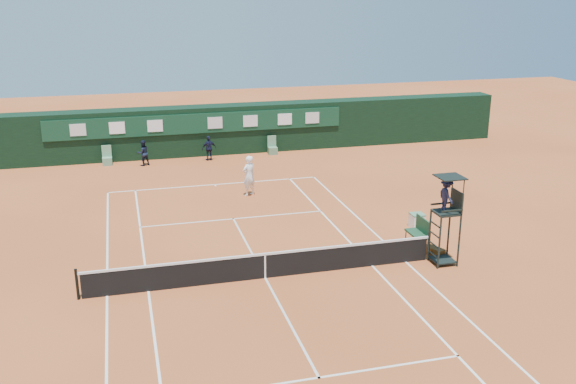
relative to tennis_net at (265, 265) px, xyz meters
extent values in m
plane|color=#BC5B2C|center=(0.00, 0.00, -0.51)|extent=(90.00, 90.00, 0.00)
cube|color=white|center=(0.00, 11.88, -0.50)|extent=(11.05, 0.08, 0.01)
cube|color=white|center=(5.49, 0.00, -0.50)|extent=(0.08, 23.85, 0.01)
cube|color=white|center=(-5.49, 0.00, -0.50)|extent=(0.08, 23.85, 0.01)
cube|color=white|center=(4.12, 0.00, -0.50)|extent=(0.08, 23.85, 0.01)
cube|color=white|center=(-4.12, 0.00, -0.50)|extent=(0.08, 23.85, 0.01)
cube|color=silver|center=(0.00, 6.40, -0.50)|extent=(8.31, 0.08, 0.01)
cube|color=white|center=(0.00, -6.40, -0.50)|extent=(8.31, 0.08, 0.01)
cube|color=silver|center=(0.00, 0.00, -0.50)|extent=(0.08, 12.88, 0.01)
cube|color=silver|center=(0.00, 11.73, -0.50)|extent=(0.08, 0.30, 0.01)
cube|color=black|center=(0.00, 0.00, -0.06)|extent=(12.60, 0.04, 0.90)
cube|color=white|center=(0.00, 0.00, 0.42)|extent=(12.80, 0.06, 0.08)
cube|color=white|center=(0.00, 0.00, -0.05)|extent=(0.06, 0.05, 0.92)
cylinder|color=black|center=(6.40, 0.00, 0.04)|extent=(0.10, 0.10, 1.10)
cylinder|color=black|center=(-6.40, 0.00, 0.04)|extent=(0.10, 0.10, 1.10)
cube|color=black|center=(0.00, 18.75, 0.99)|extent=(40.00, 1.50, 3.00)
cube|color=#0F3823|center=(0.00, 17.94, 1.59)|extent=(18.00, 0.10, 1.20)
cube|color=silver|center=(-7.00, 17.87, 1.59)|extent=(0.90, 0.04, 0.70)
cube|color=white|center=(-4.80, 17.87, 1.59)|extent=(0.90, 0.04, 0.70)
cube|color=white|center=(-2.60, 17.87, 1.59)|extent=(0.90, 0.04, 0.70)
cube|color=silver|center=(1.00, 17.87, 1.59)|extent=(0.90, 0.04, 0.70)
cube|color=silver|center=(3.20, 17.87, 1.59)|extent=(0.90, 0.04, 0.70)
cube|color=white|center=(5.40, 17.87, 1.59)|extent=(0.90, 0.04, 0.70)
cube|color=silver|center=(7.20, 17.87, 1.59)|extent=(0.90, 0.04, 0.70)
cube|color=#5D8E6B|center=(-5.50, 17.45, -0.28)|extent=(0.55, 0.50, 0.46)
cube|color=#62956F|center=(-5.50, 17.67, 0.29)|extent=(0.55, 0.06, 0.70)
cube|color=#56835E|center=(4.50, 17.45, -0.28)|extent=(0.55, 0.50, 0.46)
cube|color=#5B8B69|center=(4.50, 17.67, 0.29)|extent=(0.55, 0.06, 0.70)
cylinder|color=black|center=(6.37, -0.86, 0.49)|extent=(0.07, 0.07, 2.00)
cylinder|color=black|center=(6.37, -0.06, 0.49)|extent=(0.07, 0.07, 2.00)
cylinder|color=black|center=(7.17, -0.86, 0.49)|extent=(0.07, 0.07, 2.00)
cylinder|color=black|center=(7.17, -0.06, 0.49)|extent=(0.07, 0.07, 2.00)
cube|color=black|center=(6.77, -0.46, 1.53)|extent=(0.85, 0.85, 0.08)
cube|color=black|center=(7.17, -0.46, 1.94)|extent=(0.06, 0.85, 0.80)
cube|color=black|center=(6.77, -0.88, 1.74)|extent=(0.85, 0.05, 0.06)
cube|color=black|center=(6.77, -0.04, 1.74)|extent=(0.85, 0.05, 0.06)
cylinder|color=black|center=(7.17, -0.86, 2.39)|extent=(0.04, 0.04, 1.00)
cylinder|color=black|center=(7.17, -0.06, 2.39)|extent=(0.04, 0.04, 1.00)
cube|color=black|center=(6.82, -0.46, 2.89)|extent=(0.95, 0.95, 0.04)
cube|color=black|center=(6.77, -0.46, -0.36)|extent=(0.80, 0.80, 0.05)
cube|color=black|center=(6.37, -0.46, -0.11)|extent=(0.04, 0.80, 0.04)
cube|color=black|center=(6.37, -0.46, 0.29)|extent=(0.04, 0.80, 0.04)
cube|color=black|center=(6.37, -0.46, 0.69)|extent=(0.04, 0.80, 0.04)
cube|color=black|center=(6.37, -0.46, 1.09)|extent=(0.04, 0.80, 0.04)
imported|color=#181A31|center=(6.72, -0.46, 2.21)|extent=(0.47, 0.82, 1.28)
cube|color=#193F27|center=(6.66, 1.53, -0.06)|extent=(0.55, 1.20, 0.08)
cube|color=#193F25|center=(6.91, 1.53, 0.29)|extent=(0.06, 1.20, 0.60)
cylinder|color=black|center=(6.44, 0.98, -0.30)|extent=(0.04, 0.04, 0.41)
cylinder|color=black|center=(6.88, 0.98, -0.30)|extent=(0.04, 0.04, 0.41)
cylinder|color=black|center=(6.44, 2.08, -0.30)|extent=(0.04, 0.04, 0.41)
cylinder|color=black|center=(6.88, 2.08, -0.30)|extent=(0.04, 0.04, 0.41)
cube|color=black|center=(6.84, 0.35, -0.35)|extent=(0.66, 0.90, 0.31)
cube|color=white|center=(7.50, 3.26, -0.21)|extent=(0.55, 0.55, 0.60)
cube|color=#54805F|center=(7.50, 3.26, 0.11)|extent=(0.57, 0.57, 0.05)
sphere|color=#BAD932|center=(4.02, 5.80, -0.47)|extent=(0.07, 0.07, 0.07)
imported|color=white|center=(1.39, 9.62, 0.51)|extent=(0.89, 0.79, 2.05)
imported|color=black|center=(-3.44, 16.83, 0.24)|extent=(0.88, 0.78, 1.51)
imported|color=black|center=(0.45, 16.98, 0.24)|extent=(0.92, 0.51, 1.49)
camera|label=1|loc=(-4.60, -20.48, 9.41)|focal=40.00mm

